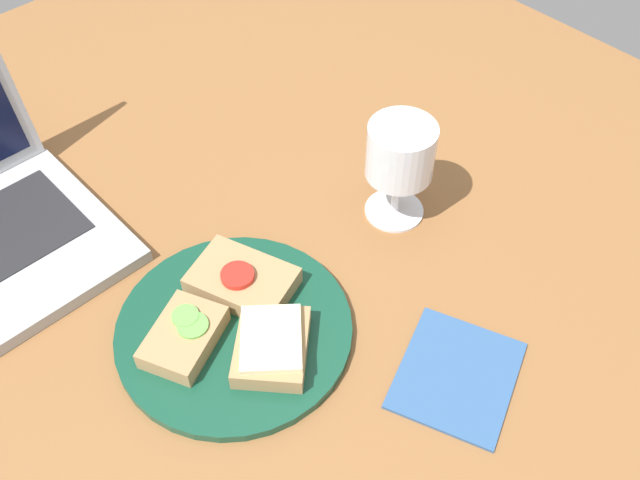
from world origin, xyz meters
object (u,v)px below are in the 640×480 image
object	(u,v)px
plate	(234,329)
napkin	(457,375)
sandwich_with_cheese	(272,345)
sandwich_with_tomato	(242,280)
sandwich_with_cucumber	(184,336)
wine_glass	(400,156)

from	to	relation	value
plate	napkin	world-z (taller)	plate
sandwich_with_cheese	sandwich_with_tomato	world-z (taller)	same
sandwich_with_cucumber	plate	bearing A→B (deg)	-20.65
sandwich_with_cheese	plate	bearing A→B (deg)	99.75
plate	sandwich_with_cheese	xyz separation A→B (cm)	(0.92, -5.36, 2.01)
plate	wine_glass	distance (cm)	27.72
sandwich_with_cheese	wine_glass	size ratio (longest dim) A/B	0.87
wine_glass	napkin	world-z (taller)	wine_glass
sandwich_with_cheese	sandwich_with_cucumber	xyz separation A→B (cm)	(-5.97, 7.26, -0.19)
sandwich_with_cheese	napkin	size ratio (longest dim) A/B	0.88
sandwich_with_cheese	sandwich_with_tomato	bearing A→B (deg)	69.90
plate	wine_glass	bearing A→B (deg)	0.99
wine_glass	napkin	distance (cm)	25.99
sandwich_with_cucumber	napkin	size ratio (longest dim) A/B	0.81
wine_glass	sandwich_with_cucumber	bearing A→B (deg)	177.35
sandwich_with_cucumber	wine_glass	xyz separation A→B (cm)	(31.30, -1.45, 7.08)
sandwich_with_cheese	napkin	distance (cm)	19.67
sandwich_with_cheese	sandwich_with_cucumber	distance (cm)	9.40
sandwich_with_tomato	plate	bearing A→B (deg)	-140.08
napkin	wine_glass	bearing A→B (deg)	58.50
sandwich_with_cucumber	napkin	bearing A→B (deg)	-49.95
sandwich_with_cheese	napkin	xyz separation A→B (cm)	(12.65, -14.88, -2.40)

